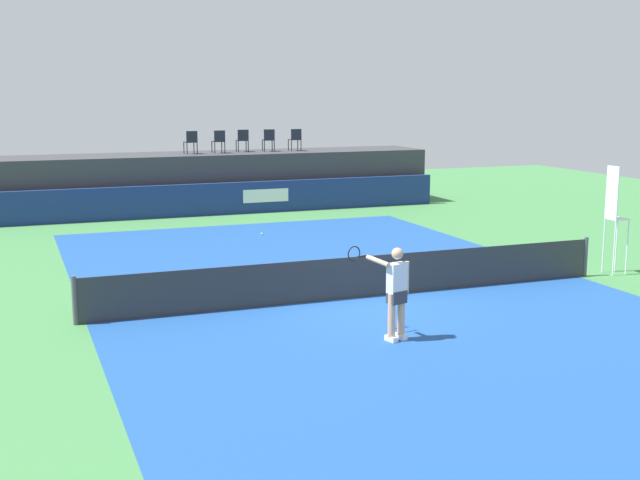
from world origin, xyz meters
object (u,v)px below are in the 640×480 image
at_px(spectator_chair_center, 243,139).
at_px(spectator_chair_far_left, 191,141).
at_px(spectator_chair_right, 269,139).
at_px(net_post_far, 586,257).
at_px(spectator_chair_left, 219,140).
at_px(spectator_chair_far_right, 295,139).
at_px(umpire_chair, 614,212).
at_px(net_post_near, 74,300).
at_px(tennis_ball, 262,234).
at_px(tennis_player, 395,290).

bearing_deg(spectator_chair_center, spectator_chair_far_left, -170.50).
bearing_deg(spectator_chair_right, spectator_chair_far_left, -175.86).
height_order(spectator_chair_right, net_post_far, spectator_chair_right).
distance_m(spectator_chair_left, spectator_chair_far_right, 3.19).
distance_m(spectator_chair_far_left, spectator_chair_right, 3.21).
height_order(spectator_chair_far_left, spectator_chair_left, same).
bearing_deg(umpire_chair, spectator_chair_far_left, 116.83).
height_order(umpire_chair, net_post_near, umpire_chair).
bearing_deg(tennis_ball, umpire_chair, -52.37).
relative_size(net_post_far, tennis_ball, 14.71).
distance_m(umpire_chair, net_post_near, 13.25).
bearing_deg(net_post_near, umpire_chair, 0.00).
xyz_separation_m(spectator_chair_far_left, net_post_far, (6.77, -14.97, -2.19)).
bearing_deg(spectator_chair_far_right, spectator_chair_far_left, -178.16).
height_order(spectator_chair_far_left, net_post_near, spectator_chair_far_left).
bearing_deg(spectator_chair_far_right, tennis_player, -103.51).
distance_m(spectator_chair_far_right, umpire_chair, 15.50).
relative_size(spectator_chair_center, net_post_near, 0.89).
height_order(spectator_chair_left, net_post_near, spectator_chair_left).
relative_size(spectator_chair_left, net_post_near, 0.89).
distance_m(spectator_chair_center, tennis_player, 18.74).
distance_m(spectator_chair_left, tennis_ball, 6.88).
bearing_deg(tennis_player, net_post_near, 149.98).
bearing_deg(tennis_player, tennis_ball, 85.21).
xyz_separation_m(spectator_chair_left, tennis_player, (-1.21, -18.21, -1.73)).
height_order(spectator_chair_right, spectator_chair_far_right, same).
height_order(spectator_chair_left, tennis_ball, spectator_chair_left).
height_order(spectator_chair_right, umpire_chair, spectator_chair_right).
distance_m(net_post_far, tennis_player, 7.59).
height_order(net_post_far, tennis_ball, net_post_far).
distance_m(net_post_far, tennis_ball, 10.48).
height_order(spectator_chair_far_left, spectator_chair_right, same).
bearing_deg(spectator_chair_center, spectator_chair_far_right, -5.94).
bearing_deg(umpire_chair, spectator_chair_left, 113.31).
distance_m(spectator_chair_left, net_post_near, 16.60).
height_order(spectator_chair_far_left, spectator_chair_center, same).
bearing_deg(spectator_chair_far_left, spectator_chair_left, 1.99).
xyz_separation_m(spectator_chair_right, tennis_ball, (-2.31, -6.54, -2.66)).
bearing_deg(spectator_chair_right, spectator_chair_left, -174.73).
relative_size(spectator_chair_center, tennis_ball, 13.06).
bearing_deg(net_post_far, spectator_chair_far_right, 99.30).
bearing_deg(net_post_near, spectator_chair_far_left, 69.40).
bearing_deg(spectator_chair_right, spectator_chair_center, 172.98).
xyz_separation_m(umpire_chair, tennis_ball, (-6.68, 8.66, -1.55)).
xyz_separation_m(net_post_near, tennis_ball, (6.52, 8.66, -0.46)).
height_order(spectator_chair_far_right, net_post_near, spectator_chair_far_right).
height_order(net_post_far, tennis_player, tennis_player).
bearing_deg(umpire_chair, spectator_chair_far_right, 102.24).
bearing_deg(spectator_chair_right, net_post_far, -76.78).
bearing_deg(spectator_chair_far_right, net_post_far, -80.70).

